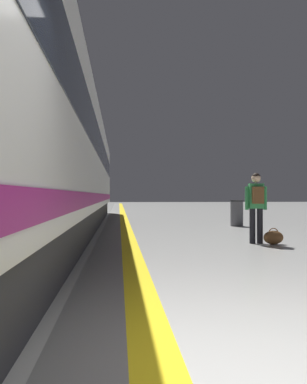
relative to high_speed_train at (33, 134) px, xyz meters
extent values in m
cube|color=yellow|center=(2.23, 2.57, -2.50)|extent=(0.36, 80.00, 0.01)
cube|color=slate|center=(1.84, 2.57, -2.50)|extent=(0.74, 80.00, 0.01)
cube|color=#38383D|center=(0.00, 0.50, -2.15)|extent=(2.67, 27.13, 0.70)
cube|color=silver|center=(0.00, 0.50, -0.35)|extent=(2.90, 28.26, 2.90)
cylinder|color=silver|center=(0.00, 0.50, 1.05)|extent=(2.84, 27.70, 2.84)
cube|color=black|center=(0.00, 0.50, 0.00)|extent=(2.93, 26.56, 0.80)
cube|color=#8C1966|center=(0.00, 0.50, -1.50)|extent=(2.94, 27.70, 0.24)
cube|color=gray|center=(-1.46, 4.74, -0.60)|extent=(0.02, 0.90, 2.00)
cylinder|color=black|center=(4.96, -0.87, -2.11)|extent=(0.13, 0.13, 0.78)
cylinder|color=black|center=(5.12, -0.88, -2.11)|extent=(0.13, 0.13, 0.78)
cube|color=#338C4C|center=(5.04, -0.87, -1.45)|extent=(0.33, 0.21, 0.56)
cylinder|color=#338C4C|center=(4.84, -0.85, -1.49)|extent=(0.08, 0.08, 0.52)
cylinder|color=#338C4C|center=(5.24, -0.88, -1.49)|extent=(0.08, 0.08, 0.52)
sphere|color=beige|center=(5.04, -0.87, -1.05)|extent=(0.20, 0.20, 0.20)
sphere|color=black|center=(5.04, -0.87, -1.03)|extent=(0.19, 0.19, 0.19)
cube|color=brown|center=(5.03, -1.01, -1.43)|extent=(0.25, 0.14, 0.37)
ellipsoid|color=brown|center=(5.36, -1.06, -2.35)|extent=(0.44, 0.26, 0.30)
torus|color=brown|center=(5.36, -1.06, -2.25)|extent=(0.22, 0.02, 0.22)
cylinder|color=#4C4C51|center=(6.09, 4.00, -2.08)|extent=(0.44, 0.44, 0.85)
cylinder|color=#262628|center=(6.09, 4.00, -1.62)|extent=(0.46, 0.46, 0.06)
camera|label=1|loc=(1.99, -9.40, -1.43)|focal=36.90mm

